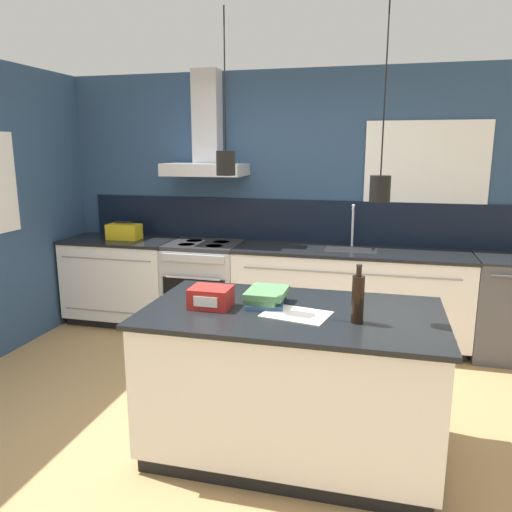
{
  "coord_description": "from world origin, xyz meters",
  "views": [
    {
      "loc": [
        0.86,
        -2.98,
        1.85
      ],
      "look_at": [
        -0.04,
        0.59,
        1.05
      ],
      "focal_mm": 35.0,
      "sensor_mm": 36.0,
      "label": 1
    }
  ],
  "objects_px": {
    "dishwasher": "(507,308)",
    "yellow_toolbox": "(124,232)",
    "bottle_on_island": "(358,298)",
    "red_supply_box": "(211,297)",
    "oven_range": "(205,287)",
    "book_stack": "(266,297)"
  },
  "relations": [
    {
      "from": "book_stack",
      "to": "oven_range",
      "type": "bearing_deg",
      "value": 120.48
    },
    {
      "from": "yellow_toolbox",
      "to": "oven_range",
      "type": "bearing_deg",
      "value": -0.28
    },
    {
      "from": "book_stack",
      "to": "red_supply_box",
      "type": "height_order",
      "value": "red_supply_box"
    },
    {
      "from": "oven_range",
      "to": "dishwasher",
      "type": "xyz_separation_m",
      "value": [
        2.86,
        0.0,
        -0.0
      ]
    },
    {
      "from": "book_stack",
      "to": "yellow_toolbox",
      "type": "height_order",
      "value": "yellow_toolbox"
    },
    {
      "from": "book_stack",
      "to": "red_supply_box",
      "type": "bearing_deg",
      "value": -156.72
    },
    {
      "from": "oven_range",
      "to": "dishwasher",
      "type": "distance_m",
      "value": 2.86
    },
    {
      "from": "dishwasher",
      "to": "book_stack",
      "type": "relative_size",
      "value": 2.67
    },
    {
      "from": "book_stack",
      "to": "red_supply_box",
      "type": "xyz_separation_m",
      "value": [
        -0.31,
        -0.13,
        0.01
      ]
    },
    {
      "from": "bottle_on_island",
      "to": "red_supply_box",
      "type": "relative_size",
      "value": 1.36
    },
    {
      "from": "bottle_on_island",
      "to": "yellow_toolbox",
      "type": "distance_m",
      "value": 3.22
    },
    {
      "from": "bottle_on_island",
      "to": "book_stack",
      "type": "relative_size",
      "value": 0.96
    },
    {
      "from": "dishwasher",
      "to": "book_stack",
      "type": "height_order",
      "value": "book_stack"
    },
    {
      "from": "bottle_on_island",
      "to": "yellow_toolbox",
      "type": "xyz_separation_m",
      "value": [
        -2.51,
        2.01,
        -0.06
      ]
    },
    {
      "from": "oven_range",
      "to": "yellow_toolbox",
      "type": "xyz_separation_m",
      "value": [
        -0.89,
        0.0,
        0.54
      ]
    },
    {
      "from": "book_stack",
      "to": "dishwasher",
      "type": "bearing_deg",
      "value": 45.37
    },
    {
      "from": "bottle_on_island",
      "to": "book_stack",
      "type": "height_order",
      "value": "bottle_on_island"
    },
    {
      "from": "dishwasher",
      "to": "yellow_toolbox",
      "type": "height_order",
      "value": "yellow_toolbox"
    },
    {
      "from": "dishwasher",
      "to": "yellow_toolbox",
      "type": "xyz_separation_m",
      "value": [
        -3.74,
        0.0,
        0.54
      ]
    },
    {
      "from": "dishwasher",
      "to": "red_supply_box",
      "type": "height_order",
      "value": "red_supply_box"
    },
    {
      "from": "dishwasher",
      "to": "bottle_on_island",
      "type": "relative_size",
      "value": 2.77
    },
    {
      "from": "dishwasher",
      "to": "bottle_on_island",
      "type": "height_order",
      "value": "bottle_on_island"
    }
  ]
}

